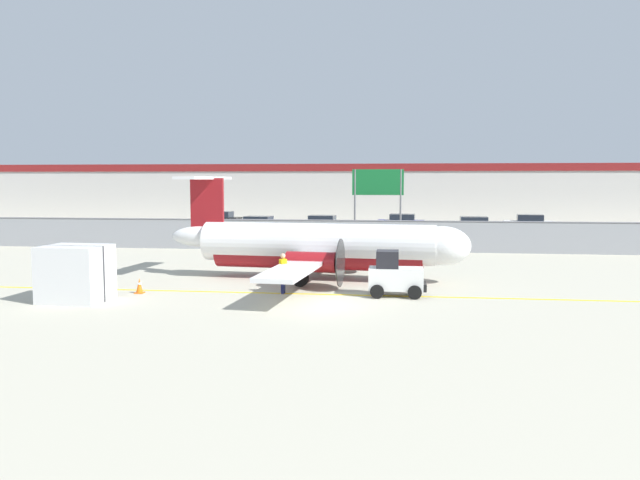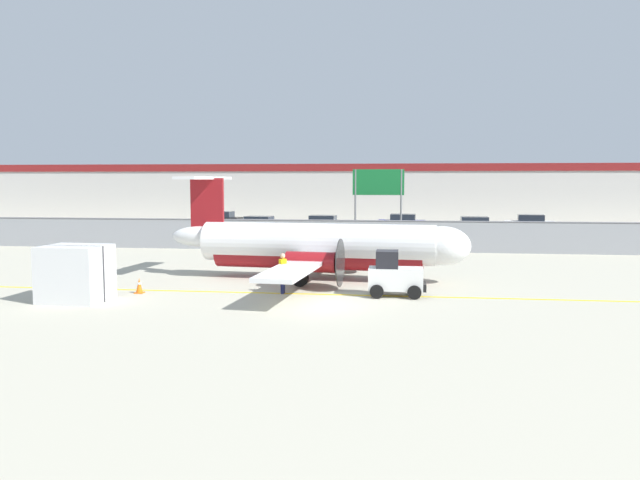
% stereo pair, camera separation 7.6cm
% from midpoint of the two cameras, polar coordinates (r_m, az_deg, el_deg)
% --- Properties ---
extents(ground_plane, '(140.00, 140.00, 0.01)m').
position_cam_midpoint_polar(ground_plane, '(26.10, -0.09, -4.98)').
color(ground_plane, '#B2AD99').
extents(perimeter_fence, '(98.00, 0.10, 2.10)m').
position_cam_midpoint_polar(perimeter_fence, '(41.74, 2.69, 0.51)').
color(perimeter_fence, gray).
rests_on(perimeter_fence, ground).
extents(parking_lot_strip, '(98.00, 17.00, 0.12)m').
position_cam_midpoint_polar(parking_lot_strip, '(53.26, 3.65, 0.45)').
color(parking_lot_strip, '#38383A').
rests_on(parking_lot_strip, ground).
extents(background_building, '(91.00, 8.10, 6.50)m').
position_cam_midpoint_polar(background_building, '(71.53, 4.58, 4.30)').
color(background_building, beige).
rests_on(background_building, ground).
extents(commuter_airplane, '(14.68, 16.08, 4.92)m').
position_cam_midpoint_polar(commuter_airplane, '(29.74, 0.18, -0.57)').
color(commuter_airplane, white).
rests_on(commuter_airplane, ground).
extents(baggage_tug, '(2.33, 1.39, 1.88)m').
position_cam_midpoint_polar(baggage_tug, '(25.73, 6.76, -3.25)').
color(baggage_tug, silver).
rests_on(baggage_tug, ground).
extents(ground_crew_worker, '(0.35, 0.54, 1.70)m').
position_cam_midpoint_polar(ground_crew_worker, '(26.22, -3.48, -2.84)').
color(ground_crew_worker, '#191E4C').
rests_on(ground_crew_worker, ground).
extents(cargo_container, '(2.51, 2.13, 2.20)m').
position_cam_midpoint_polar(cargo_container, '(26.30, -21.52, -2.87)').
color(cargo_container, silver).
rests_on(cargo_container, ground).
extents(traffic_cone_near_left, '(0.36, 0.36, 0.64)m').
position_cam_midpoint_polar(traffic_cone_near_left, '(27.37, -16.26, -4.05)').
color(traffic_cone_near_left, orange).
rests_on(traffic_cone_near_left, ground).
extents(traffic_cone_near_right, '(0.36, 0.36, 0.64)m').
position_cam_midpoint_polar(traffic_cone_near_right, '(29.28, 6.96, -3.26)').
color(traffic_cone_near_right, orange).
rests_on(traffic_cone_near_right, ground).
extents(parked_car_0, '(4.35, 2.32, 1.58)m').
position_cam_midpoint_polar(parked_car_0, '(61.69, -9.22, 1.86)').
color(parked_car_0, black).
rests_on(parked_car_0, parking_lot_strip).
extents(parked_car_1, '(4.39, 2.44, 1.58)m').
position_cam_midpoint_polar(parked_car_1, '(53.08, -5.80, 1.31)').
color(parked_car_1, navy).
rests_on(parked_car_1, parking_lot_strip).
extents(parked_car_2, '(4.34, 2.31, 1.58)m').
position_cam_midpoint_polar(parked_car_2, '(54.03, 0.28, 1.42)').
color(parked_car_2, silver).
rests_on(parked_car_2, parking_lot_strip).
extents(parked_car_3, '(4.31, 2.25, 1.58)m').
position_cam_midpoint_polar(parked_car_3, '(56.68, 7.38, 1.56)').
color(parked_car_3, navy).
rests_on(parked_car_3, parking_lot_strip).
extents(parked_car_4, '(4.25, 2.10, 1.58)m').
position_cam_midpoint_polar(parked_car_4, '(53.62, 13.71, 1.23)').
color(parked_car_4, red).
rests_on(parked_car_4, parking_lot_strip).
extents(parked_car_5, '(4.37, 2.39, 1.58)m').
position_cam_midpoint_polar(parked_car_5, '(58.29, 18.49, 1.43)').
color(parked_car_5, silver).
rests_on(parked_car_5, parking_lot_strip).
extents(highway_sign, '(3.60, 0.14, 5.50)m').
position_cam_midpoint_polar(highway_sign, '(43.95, 5.26, 4.69)').
color(highway_sign, slate).
rests_on(highway_sign, ground).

